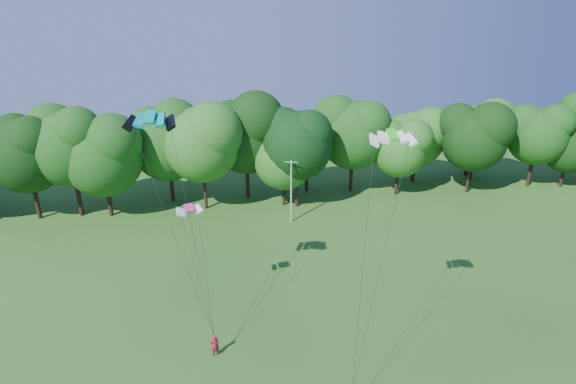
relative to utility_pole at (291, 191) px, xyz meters
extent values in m
cylinder|color=#AAABA2|center=(0.00, 0.00, -0.13)|extent=(0.18, 0.18, 7.28)
cube|color=#AAABA2|center=(0.00, 0.00, 3.33)|extent=(1.38, 0.61, 0.08)
imported|color=maroon|center=(-8.80, -20.47, -2.94)|extent=(0.70, 0.56, 1.66)
cube|color=#048B87|center=(-11.73, -17.88, 12.36)|extent=(3.03, 1.56, 0.69)
cube|color=#33E622|center=(1.42, -23.51, 12.14)|extent=(2.52, 1.35, 0.45)
cube|color=#D23A7D|center=(-10.03, -16.20, 5.55)|extent=(1.94, 1.32, 0.39)
cylinder|color=#342614|center=(1.43, 4.30, -1.51)|extent=(0.46, 0.46, 4.53)
ellipsoid|color=black|center=(1.43, 4.30, 4.46)|extent=(9.05, 9.05, 9.88)
cylinder|color=#312013|center=(28.00, 11.53, -2.00)|extent=(0.46, 0.46, 3.53)
ellipsoid|color=#2B591B|center=(28.00, 11.53, 2.65)|extent=(7.07, 7.07, 7.71)
camera|label=1|loc=(-7.88, -45.66, 18.04)|focal=28.00mm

